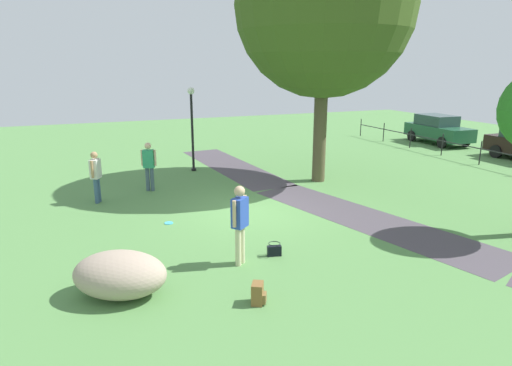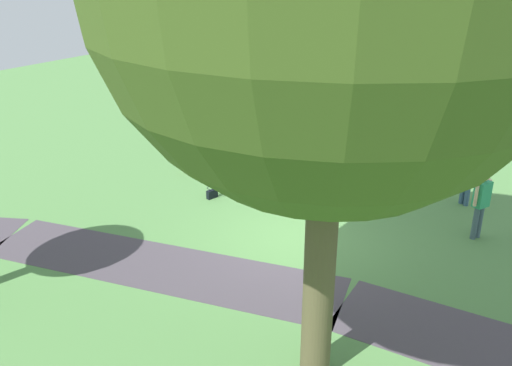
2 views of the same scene
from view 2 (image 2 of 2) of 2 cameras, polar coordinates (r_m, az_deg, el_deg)
name	(u,v)px [view 2 (image 2 of 2)]	position (r m, az deg, el deg)	size (l,w,h in m)	color
ground_plane	(296,240)	(13.04, 4.13, -5.91)	(48.00, 48.00, 0.00)	#518345
footpath_segment_mid	(159,266)	(12.18, -9.99, -8.44)	(8.20, 3.76, 0.01)	#474048
lawn_boulder	(264,146)	(17.90, 0.87, 3.84)	(1.92, 2.14, 0.86)	tan
woman_with_handbag	(227,153)	(15.50, -2.97, 3.11)	(0.41, 0.43, 1.77)	beige
man_near_boulder	(468,172)	(15.44, 21.10, 1.11)	(0.47, 0.38, 1.63)	#3A5775
passerby_on_path	(481,200)	(13.69, 22.24, -1.65)	(0.36, 0.48, 1.69)	#415763
handbag_on_grass	(212,193)	(15.14, -4.56, -1.07)	(0.33, 0.34, 0.31)	black
backpack_by_boulder	(257,158)	(17.51, 0.08, 2.58)	(0.33, 0.33, 0.40)	black
spare_backpack_on_lawn	(190,166)	(16.99, -6.89, 1.76)	(0.34, 0.34, 0.40)	brown
frisbee_on_grass	(342,201)	(15.12, 8.85, -1.86)	(0.24, 0.24, 0.02)	#3DAACF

